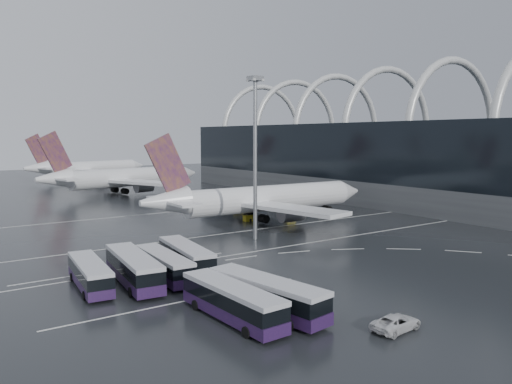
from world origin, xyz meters
TOP-DOWN VIEW (x-y plane):
  - ground at (0.00, 0.00)m, footprint 420.00×420.00m
  - terminal at (61.56, 19.84)m, footprint 42.00×160.00m
  - lane_marking_near at (0.00, -2.00)m, footprint 120.00×0.25m
  - lane_marking_mid at (0.00, 12.00)m, footprint 120.00×0.25m
  - lane_marking_far at (0.00, 40.00)m, footprint 120.00×0.25m
  - bus_bay_line_south at (-24.00, -16.00)m, footprint 28.00×0.25m
  - bus_bay_line_north at (-24.00, 0.00)m, footprint 28.00×0.25m
  - airliner_main at (10.11, 18.76)m, footprint 50.97×44.81m
  - airliner_gate_b at (4.47, 80.47)m, footprint 52.04×46.09m
  - airliner_gate_c at (9.10, 132.23)m, footprint 49.15×44.63m
  - bus_row_near_a at (-30.49, -6.08)m, footprint 3.94×12.40m
  - bus_row_near_b at (-25.95, -7.39)m, footprint 4.57×14.19m
  - bus_row_near_c at (-22.19, -7.34)m, footprint 3.42×12.49m
  - bus_row_near_d at (-18.28, -5.27)m, footprint 4.42×13.30m
  - bus_row_far_b at (-22.62, -23.18)m, footprint 3.54×13.26m
  - bus_row_far_c at (-19.03, -23.59)m, footprint 5.08×13.98m
  - van_curve_a at (-12.28, -33.45)m, footprint 5.18×2.67m
  - floodlight_mast at (-0.33, 5.35)m, footprint 2.01×2.01m
  - gse_cart_belly_a at (16.67, 17.58)m, footprint 2.18×1.29m
  - gse_cart_belly_b at (22.57, 31.41)m, footprint 2.23×1.32m
  - gse_cart_belly_c at (8.49, 20.35)m, footprint 2.10×1.24m
  - gse_cart_belly_d at (26.58, 19.33)m, footprint 2.26×1.33m
  - gse_cart_belly_e at (13.32, 31.80)m, footprint 2.02×1.19m

SIDE VIEW (x-z plane):
  - ground at x=0.00m, z-range 0.00..0.00m
  - lane_marking_near at x=0.00m, z-range 0.00..0.01m
  - lane_marking_mid at x=0.00m, z-range 0.00..0.01m
  - lane_marking_far at x=0.00m, z-range 0.00..0.01m
  - bus_bay_line_south at x=-24.00m, z-range 0.00..0.01m
  - bus_bay_line_north at x=-24.00m, z-range 0.00..0.01m
  - gse_cart_belly_e at x=13.32m, z-range 0.00..1.10m
  - gse_cart_belly_c at x=8.49m, z-range 0.00..1.14m
  - gse_cart_belly_a at x=16.67m, z-range 0.00..1.19m
  - gse_cart_belly_b at x=22.57m, z-range 0.00..1.22m
  - gse_cart_belly_d at x=26.58m, z-range 0.00..1.23m
  - van_curve_a at x=-12.28m, z-range 0.00..1.40m
  - bus_row_near_a at x=-30.49m, z-range 0.15..3.15m
  - bus_row_near_c at x=-22.19m, z-range 0.15..3.19m
  - bus_row_near_d at x=-18.28m, z-range 0.16..3.37m
  - bus_row_far_b at x=-22.62m, z-range 0.16..3.40m
  - bus_row_far_c at x=-19.03m, z-range 0.17..3.53m
  - bus_row_near_b at x=-25.95m, z-range 0.17..3.60m
  - airliner_main at x=10.11m, z-range -4.32..12.98m
  - airliner_gate_c at x=9.10m, z-range -4.41..13.23m
  - airliner_gate_b at x=4.47m, z-range -4.53..13.61m
  - terminal at x=61.56m, z-range -6.58..28.32m
  - floodlight_mast at x=-0.33m, z-range 3.38..29.59m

